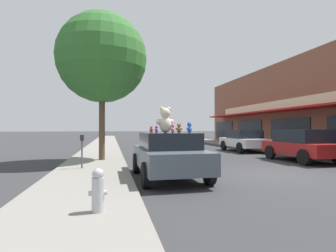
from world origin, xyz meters
TOP-DOWN VIEW (x-y plane):
  - ground_plane at (0.00, 0.00)m, footprint 260.00×260.00m
  - sidewalk_near at (-6.23, 0.00)m, footprint 2.71×90.00m
  - plush_art_car at (-3.68, 0.10)m, footprint 2.09×4.05m
  - teddy_bear_giant at (-3.77, 0.16)m, footprint 0.64×0.41m
  - teddy_bear_brown at (-3.32, 0.09)m, footprint 0.24×0.16m
  - teddy_bear_blue at (-3.17, -0.59)m, footprint 0.23×0.22m
  - teddy_bear_pink at (-3.55, 0.06)m, footprint 0.20×0.20m
  - teddy_bear_red at (-4.09, 1.11)m, footprint 0.16×0.10m
  - teddy_bear_purple at (-3.94, 0.90)m, footprint 0.16×0.16m
  - parked_car_far_center at (3.69, 2.92)m, footprint 2.03×4.03m
  - parked_car_far_right at (3.69, 8.62)m, footprint 2.20×4.06m
  - street_tree at (-5.96, 4.76)m, footprint 4.33×4.33m
  - fire_hydrant at (-5.76, -3.36)m, footprint 0.33×0.22m
  - parking_meter at (-6.61, 2.12)m, footprint 0.14×0.10m

SIDE VIEW (x-z plane):
  - ground_plane at x=0.00m, z-range 0.00..0.00m
  - sidewalk_near at x=-6.23m, z-range 0.00..0.12m
  - fire_hydrant at x=-5.76m, z-range 0.12..0.91m
  - parked_car_far_right at x=3.69m, z-range 0.05..1.54m
  - plush_art_car at x=-3.68m, z-range 0.06..1.55m
  - parked_car_far_center at x=3.69m, z-range 0.06..1.63m
  - parking_meter at x=-6.61m, z-range 0.30..1.57m
  - teddy_bear_red at x=-4.09m, z-range 1.49..1.71m
  - teddy_bear_purple at x=-3.94m, z-range 1.49..1.73m
  - teddy_bear_pink at x=-3.55m, z-range 1.49..1.79m
  - teddy_bear_brown at x=-3.32m, z-range 1.49..1.81m
  - teddy_bear_blue at x=-3.17m, z-range 1.49..1.83m
  - teddy_bear_giant at x=-3.77m, z-range 1.48..2.33m
  - street_tree at x=-5.96m, z-range 1.50..8.60m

